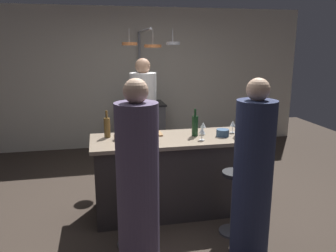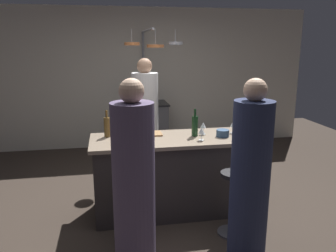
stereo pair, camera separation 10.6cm
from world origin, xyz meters
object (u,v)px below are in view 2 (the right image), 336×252
object	(u,v)px
cutting_board	(148,134)
wine_bottle_rose	(150,131)
mixing_bowl_wooden	(121,136)
wine_bottle_amber	(107,127)
guest_right	(250,179)
guest_left	(134,186)
mixing_bowl_blue	(223,133)
wine_glass_near_left_guest	(202,131)
pepper_mill	(136,132)
wine_glass_near_right_guest	(203,126)
stove_range	(146,126)
chef	(145,125)
bar_stool_right	(232,200)
wine_bottle_dark	(239,125)
wine_glass_by_chef	(233,125)
bar_stool_left	(128,209)
wine_bottle_red	(195,126)

from	to	relation	value
cutting_board	wine_bottle_rose	world-z (taller)	wine_bottle_rose
mixing_bowl_wooden	wine_bottle_amber	bearing A→B (deg)	137.74
guest_right	cutting_board	distance (m)	1.41
guest_right	guest_left	world-z (taller)	guest_left
guest_right	mixing_bowl_blue	bearing A→B (deg)	85.91
guest_left	wine_glass_near_left_guest	distance (m)	1.18
pepper_mill	cutting_board	bearing A→B (deg)	59.41
mixing_bowl_wooden	wine_glass_near_right_guest	bearing A→B (deg)	2.25
stove_range	chef	distance (m)	1.44
stove_range	wine_glass_near_right_guest	size ratio (longest dim) A/B	6.10
bar_stool_right	wine_bottle_dark	size ratio (longest dim) A/B	2.10
wine_glass_by_chef	wine_glass_near_left_guest	world-z (taller)	same
bar_stool_right	bar_stool_left	world-z (taller)	same
pepper_mill	mixing_bowl_wooden	bearing A→B (deg)	142.47
wine_bottle_amber	wine_glass_by_chef	size ratio (longest dim) A/B	2.11
guest_right	cutting_board	bearing A→B (deg)	122.99
guest_right	wine_bottle_amber	size ratio (longest dim) A/B	5.39
pepper_mill	wine_bottle_rose	size ratio (longest dim) A/B	0.66
bar_stool_right	wine_glass_by_chef	size ratio (longest dim) A/B	4.66
chef	bar_stool_right	distance (m)	1.87
guest_left	wine_glass_near_right_guest	bearing A→B (deg)	49.85
chef	wine_bottle_dark	distance (m)	1.49
cutting_board	wine_bottle_red	world-z (taller)	wine_bottle_red
bar_stool_right	wine_glass_near_right_guest	xyz separation A→B (m)	(-0.13, 0.69, 0.63)
wine_bottle_rose	wine_bottle_red	bearing A→B (deg)	18.16
guest_right	wine_glass_by_chef	distance (m)	1.12
wine_bottle_amber	guest_left	bearing A→B (deg)	-80.12
mixing_bowl_blue	wine_glass_near_right_guest	bearing A→B (deg)	145.94
mixing_bowl_blue	wine_glass_by_chef	bearing A→B (deg)	36.59
wine_glass_by_chef	mixing_bowl_blue	bearing A→B (deg)	-143.41
stove_range	wine_glass_by_chef	world-z (taller)	wine_glass_by_chef
stove_range	wine_glass_by_chef	size ratio (longest dim) A/B	6.10
guest_left	wine_glass_by_chef	xyz separation A→B (m)	(1.27, 1.07, 0.23)
wine_glass_by_chef	mixing_bowl_wooden	distance (m)	1.33
guest_right	guest_left	bearing A→B (deg)	179.95
bar_stool_left	chef	bearing A→B (deg)	77.69
wine_bottle_amber	wine_bottle_red	bearing A→B (deg)	-8.63
chef	wine_bottle_rose	bearing A→B (deg)	-94.12
guest_left	bar_stool_left	bearing A→B (deg)	94.64
stove_range	cutting_board	world-z (taller)	cutting_board
chef	mixing_bowl_wooden	size ratio (longest dim) A/B	10.64
wine_bottle_rose	wine_glass_by_chef	bearing A→B (deg)	12.47
wine_glass_near_right_guest	chef	bearing A→B (deg)	119.59
bar_stool_right	wine_glass_near_left_guest	size ratio (longest dim) A/B	4.66
chef	wine_glass_near_right_guest	xyz separation A→B (m)	(0.57, -1.00, 0.19)
wine_bottle_rose	pepper_mill	bearing A→B (deg)	154.24
wine_bottle_rose	mixing_bowl_wooden	world-z (taller)	wine_bottle_rose
wine_bottle_amber	bar_stool_right	bearing A→B (deg)	-32.56
bar_stool_left	wine_bottle_amber	world-z (taller)	wine_bottle_amber
wine_bottle_rose	mixing_bowl_blue	size ratio (longest dim) A/B	2.20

